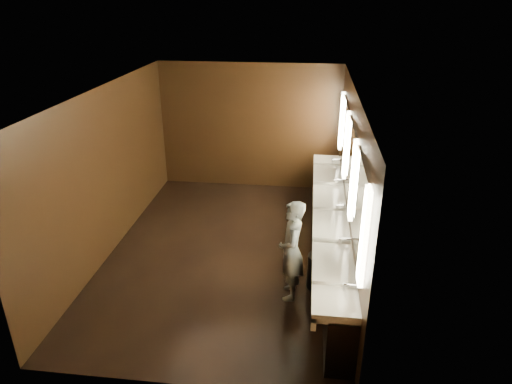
{
  "coord_description": "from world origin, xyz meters",
  "views": [
    {
      "loc": [
        1.33,
        -6.79,
        4.18
      ],
      "look_at": [
        0.51,
        0.0,
        1.15
      ],
      "focal_mm": 32.0,
      "sensor_mm": 36.0,
      "label": 1
    }
  ],
  "objects": [
    {
      "name": "trash_bin",
      "position": [
        1.58,
        -0.88,
        0.28
      ],
      "size": [
        0.47,
        0.47,
        0.55
      ],
      "primitive_type": "cylinder",
      "rotation": [
        0.0,
        0.0,
        -0.4
      ],
      "color": "black",
      "rests_on": "floor"
    },
    {
      "name": "mirror_band",
      "position": [
        1.98,
        -0.0,
        1.75
      ],
      "size": [
        0.06,
        5.03,
        1.15
      ],
      "color": "#FFF1C1",
      "rests_on": "wall_right"
    },
    {
      "name": "wall_left",
      "position": [
        -2.0,
        0.0,
        1.4
      ],
      "size": [
        0.02,
        6.0,
        2.8
      ],
      "primitive_type": "cube",
      "color": "black",
      "rests_on": "floor"
    },
    {
      "name": "wall_back",
      "position": [
        0.0,
        3.0,
        1.4
      ],
      "size": [
        4.0,
        0.02,
        2.8
      ],
      "primitive_type": "cube",
      "color": "black",
      "rests_on": "floor"
    },
    {
      "name": "wall_front",
      "position": [
        0.0,
        -3.0,
        1.4
      ],
      "size": [
        4.0,
        0.02,
        2.8
      ],
      "primitive_type": "cube",
      "color": "black",
      "rests_on": "floor"
    },
    {
      "name": "person",
      "position": [
        1.16,
        -1.14,
        0.77
      ],
      "size": [
        0.39,
        0.57,
        1.53
      ],
      "primitive_type": "imported",
      "rotation": [
        0.0,
        0.0,
        -1.53
      ],
      "color": "#849FC5",
      "rests_on": "floor"
    },
    {
      "name": "ceiling",
      "position": [
        0.0,
        0.0,
        2.8
      ],
      "size": [
        4.0,
        6.0,
        0.02
      ],
      "primitive_type": "cube",
      "color": "#2D2D2B",
      "rests_on": "wall_back"
    },
    {
      "name": "floor",
      "position": [
        0.0,
        0.0,
        0.0
      ],
      "size": [
        6.0,
        6.0,
        0.0
      ],
      "primitive_type": "plane",
      "color": "black",
      "rests_on": "ground"
    },
    {
      "name": "wall_right",
      "position": [
        2.0,
        0.0,
        1.4
      ],
      "size": [
        0.02,
        6.0,
        2.8
      ],
      "primitive_type": "cube",
      "color": "black",
      "rests_on": "floor"
    },
    {
      "name": "sink_counter",
      "position": [
        1.79,
        0.0,
        0.5
      ],
      "size": [
        0.55,
        5.4,
        1.01
      ],
      "color": "black",
      "rests_on": "floor"
    }
  ]
}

